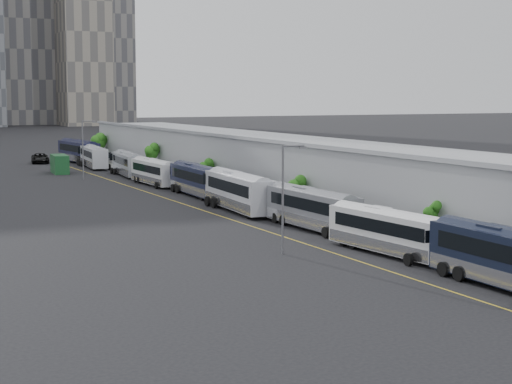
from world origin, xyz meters
TOP-DOWN VIEW (x-y plane):
  - sidewalk at (9.00, 55.00)m, footprint 10.00×170.00m
  - lane_line at (-1.50, 55.00)m, footprint 0.12×160.00m
  - depot at (12.99, 55.00)m, footprint 12.45×160.40m
  - bus_1 at (2.08, 21.32)m, footprint 2.95×13.26m
  - bus_2 at (1.94, 34.58)m, footprint 3.47×12.15m
  - bus_3 at (2.65, 47.59)m, footprint 2.90×12.83m
  - bus_4 at (1.64, 61.23)m, footprint 3.79×14.14m
  - bus_5 at (2.79, 75.97)m, footprint 3.09×13.04m
  - bus_6 at (1.97, 89.36)m, footprint 2.73×12.04m
  - bus_7 at (2.64, 103.22)m, footprint 3.62×12.40m
  - bus_8 at (1.69, 119.14)m, footprint 3.72×12.76m
  - bus_9 at (1.97, 130.39)m, footprint 4.21×14.10m
  - tree_1 at (6.22, 35.04)m, footprint 1.16×1.16m
  - tree_2 at (5.93, 56.74)m, footprint 1.74×1.74m
  - tree_3 at (5.93, 80.87)m, footprint 1.74×1.74m
  - tree_4 at (5.83, 101.72)m, footprint 1.94×1.94m
  - tree_5 at (5.47, 130.05)m, footprint 2.67×2.67m
  - street_lamp_near at (-5.01, 38.21)m, footprint 2.04×0.22m
  - street_lamp_far at (-4.48, 101.00)m, footprint 2.04×0.22m
  - shipping_container at (-5.54, 112.08)m, footprint 2.66×5.96m
  - suv at (-4.36, 132.58)m, footprint 3.95×6.76m

SIDE VIEW (x-z plane):
  - lane_line at x=-1.50m, z-range 0.00..0.02m
  - sidewalk at x=9.00m, z-range 0.00..0.12m
  - suv at x=-4.36m, z-range 0.00..1.77m
  - shipping_container at x=-5.54m, z-range 0.00..2.83m
  - bus_6 at x=1.97m, z-range -0.27..3.23m
  - bus_2 at x=1.94m, z-range -0.27..3.23m
  - bus_7 at x=2.64m, z-range -0.28..3.29m
  - bus_8 at x=1.69m, z-range -0.29..3.39m
  - bus_3 at x=2.65m, z-range -0.29..3.44m
  - bus_5 at x=2.79m, z-range -0.30..3.49m
  - bus_1 at x=2.08m, z-range -0.30..3.57m
  - bus_9 at x=1.97m, z-range -0.32..3.74m
  - bus_4 at x=1.64m, z-range -0.32..3.77m
  - tree_1 at x=6.22m, z-range 1.03..4.40m
  - tree_2 at x=5.93m, z-range 0.96..4.69m
  - tree_3 at x=5.93m, z-range 0.98..4.73m
  - depot at x=12.99m, z-range -0.09..7.11m
  - tree_4 at x=5.83m, z-range 1.35..6.05m
  - tree_5 at x=5.47m, z-range 1.27..6.50m
  - street_lamp_near at x=-5.01m, z-range 0.68..9.04m
  - street_lamp_far at x=-4.48m, z-range 0.68..9.09m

